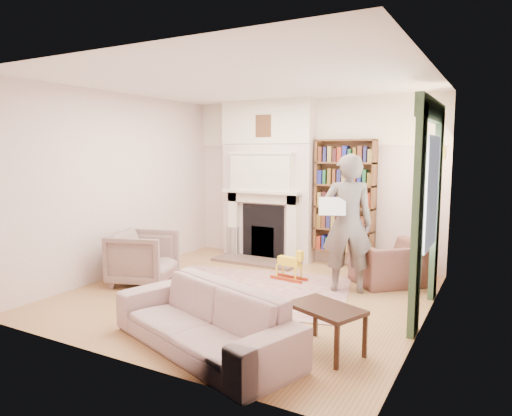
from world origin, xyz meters
The scene contains 25 objects.
floor centered at (0.00, 0.00, 0.00)m, with size 4.50×4.50×0.00m, color olive.
ceiling centered at (0.00, 0.00, 2.80)m, with size 4.50×4.50×0.00m, color white.
wall_back centered at (0.00, 2.25, 1.40)m, with size 4.50×4.50×0.00m, color silver.
wall_front centered at (0.00, -2.25, 1.40)m, with size 4.50×4.50×0.00m, color silver.
wall_left centered at (-2.25, 0.00, 1.40)m, with size 4.50×4.50×0.00m, color silver.
wall_right centered at (2.25, 0.00, 1.40)m, with size 4.50×4.50×0.00m, color silver.
fireplace centered at (-0.75, 2.05, 1.39)m, with size 1.70×0.58×2.80m.
bookcase centered at (0.65, 2.12, 1.18)m, with size 1.00×0.24×1.85m, color brown.
window centered at (2.23, 0.40, 1.45)m, with size 0.02×0.90×1.30m, color silver.
curtain_left centered at (2.20, -0.30, 1.20)m, with size 0.07×0.32×2.40m, color #324B30.
curtain_right centered at (2.20, 1.10, 1.20)m, with size 0.07×0.32×2.40m, color #324B30.
pelmet centered at (2.19, 0.40, 2.38)m, with size 0.09×1.70×0.24m, color #324B30.
wall_sconce centered at (2.03, 1.50, 1.90)m, with size 0.20×0.24×0.24m, color gold, non-canonical shape.
rug centered at (-0.06, 0.19, 0.01)m, with size 2.65×2.04×0.01m, color #BCAA8E.
armchair_reading centered at (1.57, 1.38, 0.31)m, with size 0.96×0.84×0.62m, color #4F2C2A.
armchair_left centered at (-1.58, -0.27, 0.38)m, with size 0.82×0.84×0.77m, color gray.
sofa centered at (0.48, -1.68, 0.31)m, with size 2.09×0.82×0.61m, color #C0AF9E.
man_reading centered at (1.12, 0.78, 0.94)m, with size 0.69×0.45×1.89m, color #5C514A.
newspaper centered at (0.97, 0.58, 1.19)m, with size 0.36×0.02×0.25m, color silver.
coffee_table centered at (1.53, -1.16, 0.23)m, with size 0.70×0.45×0.45m, color #371D13, non-canonical shape.
paraffin_heater centered at (-1.36, 1.84, 0.28)m, with size 0.24×0.24×0.55m, color #AAACB2.
rocking_horse centered at (0.21, 0.89, 0.24)m, with size 0.54×0.22×0.47m, color yellow, non-canonical shape.
board_game centered at (-0.74, -0.34, 0.03)m, with size 0.39×0.39×0.03m, color #B9C244.
game_box_lid centered at (-1.07, -0.17, 0.04)m, with size 0.30×0.20×0.05m, color red.
comic_annuals centered at (0.35, -0.46, 0.02)m, with size 0.67×0.49×0.02m.
Camera 1 is at (2.97, -5.16, 1.93)m, focal length 32.00 mm.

